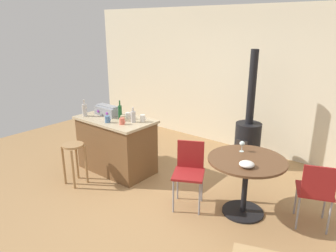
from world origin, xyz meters
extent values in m
plane|color=#A37A4C|center=(0.00, 0.00, 0.00)|extent=(8.80, 8.80, 0.00)
cube|color=beige|center=(0.00, 2.65, 1.35)|extent=(8.00, 0.10, 2.70)
cube|color=brown|center=(-1.27, 0.37, 0.43)|extent=(1.23, 0.68, 0.87)
cube|color=tan|center=(-1.27, 0.37, 0.89)|extent=(1.29, 0.74, 0.04)
cylinder|color=#A37A4C|center=(-1.29, -0.25, 0.31)|extent=(0.04, 0.04, 0.62)
cylinder|color=#A37A4C|center=(-1.52, -0.25, 0.31)|extent=(0.04, 0.04, 0.62)
cylinder|color=#A37A4C|center=(-1.52, -0.48, 0.31)|extent=(0.04, 0.04, 0.62)
cylinder|color=#A37A4C|center=(-1.29, -0.48, 0.31)|extent=(0.04, 0.04, 0.62)
cylinder|color=#A37A4C|center=(-1.41, -0.37, 0.63)|extent=(0.31, 0.31, 0.03)
cylinder|color=black|center=(0.98, 0.52, 0.01)|extent=(0.54, 0.54, 0.02)
cylinder|color=black|center=(0.98, 0.52, 0.37)|extent=(0.07, 0.07, 0.74)
cylinder|color=brown|center=(0.98, 0.52, 0.75)|extent=(0.98, 0.98, 0.03)
cube|color=maroon|center=(0.33, 0.18, 0.48)|extent=(0.54, 0.54, 0.03)
cube|color=maroon|center=(0.24, 0.35, 0.68)|extent=(0.33, 0.19, 0.40)
cylinder|color=gray|center=(0.40, 0.41, 0.23)|extent=(0.02, 0.02, 0.47)
cylinder|color=gray|center=(0.10, 0.25, 0.23)|extent=(0.02, 0.02, 0.47)
cylinder|color=gray|center=(0.26, -0.05, 0.23)|extent=(0.02, 0.02, 0.47)
cylinder|color=gray|center=(0.56, 0.11, 0.23)|extent=(0.02, 0.02, 0.47)
cube|color=maroon|center=(1.73, 0.82, 0.46)|extent=(0.52, 0.52, 0.03)
cube|color=maroon|center=(1.80, 0.64, 0.66)|extent=(0.34, 0.15, 0.40)
cylinder|color=gray|center=(1.63, 0.60, 0.22)|extent=(0.02, 0.02, 0.44)
cylinder|color=gray|center=(1.95, 0.72, 0.22)|extent=(0.02, 0.02, 0.44)
cylinder|color=gray|center=(1.83, 1.04, 0.22)|extent=(0.02, 0.02, 0.44)
cylinder|color=gray|center=(1.51, 0.92, 0.22)|extent=(0.02, 0.02, 0.44)
cylinder|color=black|center=(0.34, 1.95, 0.03)|extent=(0.37, 0.37, 0.06)
cylinder|color=black|center=(0.34, 1.95, 0.41)|extent=(0.44, 0.44, 0.69)
cube|color=#2D2826|center=(0.34, 1.73, 0.41)|extent=(0.20, 0.02, 0.20)
cylinder|color=black|center=(0.34, 1.95, 1.37)|extent=(0.13, 0.13, 1.23)
cube|color=gray|center=(-1.50, 0.42, 0.98)|extent=(0.44, 0.22, 0.15)
cube|color=gray|center=(-1.50, 0.42, 1.07)|extent=(0.42, 0.13, 0.02)
cube|color=purple|center=(-1.61, 0.31, 0.98)|extent=(0.04, 0.01, 0.04)
cube|color=purple|center=(-1.39, 0.31, 0.98)|extent=(0.04, 0.01, 0.04)
cylinder|color=#B7B2AD|center=(-0.89, 0.41, 0.99)|extent=(0.08, 0.08, 0.17)
cylinder|color=#B7B2AD|center=(-0.89, 0.41, 1.11)|extent=(0.03, 0.03, 0.07)
cylinder|color=#B7B2AD|center=(-1.76, 0.15, 1.01)|extent=(0.08, 0.08, 0.20)
cylinder|color=#B7B2AD|center=(-1.76, 0.15, 1.15)|extent=(0.03, 0.03, 0.08)
cylinder|color=#194C23|center=(-1.18, 0.40, 1.02)|extent=(0.06, 0.06, 0.22)
cylinder|color=#194C23|center=(-1.18, 0.40, 1.17)|extent=(0.02, 0.02, 0.08)
cylinder|color=#4C7099|center=(-1.19, 0.15, 0.96)|extent=(0.08, 0.08, 0.11)
torus|color=#4C7099|center=(-1.14, 0.15, 0.97)|extent=(0.05, 0.01, 0.05)
cylinder|color=#DB6651|center=(-0.95, 0.22, 0.96)|extent=(0.08, 0.08, 0.10)
torus|color=#DB6651|center=(-0.90, 0.22, 0.96)|extent=(0.05, 0.01, 0.05)
cylinder|color=white|center=(-1.12, 0.52, 0.95)|extent=(0.08, 0.08, 0.09)
torus|color=white|center=(-1.07, 0.52, 0.96)|extent=(0.05, 0.01, 0.05)
cylinder|color=white|center=(-0.80, 0.52, 0.96)|extent=(0.08, 0.08, 0.11)
torus|color=white|center=(-0.75, 0.52, 0.97)|extent=(0.05, 0.01, 0.05)
cylinder|color=tan|center=(-1.07, 0.36, 0.95)|extent=(0.07, 0.07, 0.09)
torus|color=tan|center=(-1.02, 0.36, 0.96)|extent=(0.05, 0.01, 0.05)
cylinder|color=silver|center=(0.81, 0.70, 0.77)|extent=(0.06, 0.06, 0.00)
cylinder|color=silver|center=(0.81, 0.70, 0.81)|extent=(0.01, 0.01, 0.08)
ellipsoid|color=silver|center=(0.81, 0.70, 0.88)|extent=(0.07, 0.07, 0.06)
ellipsoid|color=white|center=(1.07, 0.31, 0.80)|extent=(0.18, 0.18, 0.07)
camera|label=1|loc=(2.46, -2.89, 2.37)|focal=33.65mm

